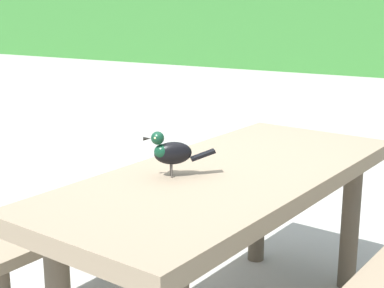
# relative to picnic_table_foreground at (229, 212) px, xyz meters

# --- Properties ---
(picnic_table_foreground) EXTENTS (1.87, 1.90, 0.74)m
(picnic_table_foreground) POSITION_rel_picnic_table_foreground_xyz_m (0.00, 0.00, 0.00)
(picnic_table_foreground) COLOR #84725B
(picnic_table_foreground) RESTS_ON ground
(bird_grackle) EXTENTS (0.23, 0.21, 0.18)m
(bird_grackle) POSITION_rel_picnic_table_foreground_xyz_m (-0.16, -0.20, 0.29)
(bird_grackle) COLOR black
(bird_grackle) RESTS_ON picnic_table_foreground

